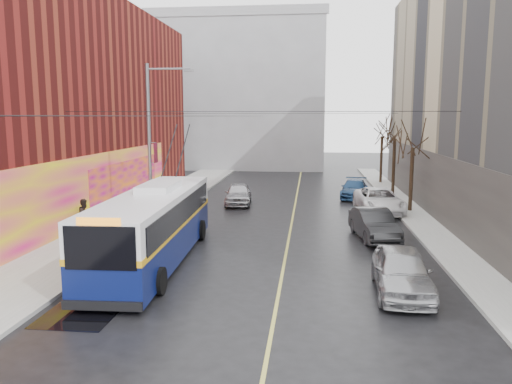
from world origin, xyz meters
TOP-DOWN VIEW (x-y plane):
  - ground at (0.00, 0.00)m, footprint 140.00×140.00m
  - sidewalk_left at (-8.00, 12.00)m, footprint 4.00×60.00m
  - sidewalk_right at (9.00, 12.00)m, footprint 2.00×60.00m
  - lane_line at (1.50, 14.00)m, footprint 0.12×50.00m
  - building_left at (-15.99, 13.99)m, footprint 12.11×36.00m
  - building_far at (-6.00, 44.99)m, footprint 20.50×12.10m
  - streetlight_pole at (-6.14, 10.00)m, footprint 2.65×0.60m
  - catenary_wires at (-2.54, 14.77)m, footprint 18.00×60.00m
  - tree_near at (9.00, 16.00)m, footprint 3.20×3.20m
  - tree_mid at (9.00, 23.00)m, footprint 3.20×3.20m
  - tree_far at (9.00, 30.00)m, footprint 3.20×3.20m
  - puddle at (-4.60, -1.76)m, footprint 2.30×3.80m
  - pigeons_flying at (-3.16, 10.55)m, footprint 3.48×3.30m
  - trolleybus at (-4.06, 3.51)m, footprint 3.18×12.27m
  - parked_car_a at (5.80, 0.67)m, footprint 2.10×4.80m
  - parked_car_b at (5.80, 8.57)m, footprint 2.32×4.82m
  - parked_car_c at (7.00, 15.86)m, footprint 3.04×5.86m
  - parked_car_d at (5.92, 21.58)m, footprint 2.58×4.98m
  - following_car at (-2.51, 17.86)m, footprint 2.12×4.52m
  - pedestrian_a at (-7.15, 7.14)m, footprint 0.44×0.67m
  - pedestrian_b at (-9.29, 8.02)m, footprint 0.84×0.98m
  - pedestrian_c at (-6.50, 12.65)m, footprint 1.11×1.28m

SIDE VIEW (x-z plane):
  - ground at x=0.00m, z-range 0.00..0.00m
  - lane_line at x=1.50m, z-range 0.00..0.01m
  - puddle at x=-4.60m, z-range 0.00..0.01m
  - sidewalk_left at x=-8.00m, z-range 0.00..0.15m
  - sidewalk_right at x=9.00m, z-range 0.00..0.15m
  - parked_car_d at x=5.92m, z-range 0.00..1.38m
  - following_car at x=-2.51m, z-range 0.00..1.50m
  - parked_car_b at x=5.80m, z-range 0.00..1.52m
  - parked_car_c at x=7.00m, z-range 0.00..1.58m
  - parked_car_a at x=5.80m, z-range 0.00..1.61m
  - pedestrian_c at x=-6.50m, z-range 0.15..1.86m
  - pedestrian_b at x=-9.29m, z-range 0.15..1.89m
  - pedestrian_a at x=-7.15m, z-range 0.15..1.98m
  - trolleybus at x=-4.06m, z-range -1.28..4.49m
  - streetlight_pole at x=-6.14m, z-range 0.35..9.35m
  - tree_near at x=9.00m, z-range 1.78..8.18m
  - tree_far at x=9.00m, z-range 1.86..8.43m
  - tree_mid at x=9.00m, z-range 1.91..8.59m
  - catenary_wires at x=-2.54m, z-range 6.13..6.36m
  - building_left at x=-15.99m, z-range -0.01..13.99m
  - pigeons_flying at x=-3.16m, z-range 6.01..8.34m
  - building_far at x=-6.00m, z-range 0.02..18.02m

